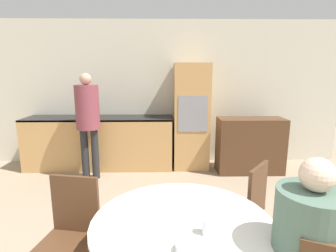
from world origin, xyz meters
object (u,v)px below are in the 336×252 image
(sideboard, at_px, (250,145))
(chair_far_left, at_px, (70,231))
(person_standing, at_px, (88,115))
(cup, at_px, (207,226))
(dining_table, at_px, (182,252))
(chair_far_right, at_px, (246,206))
(bowl_near, at_px, (190,248))
(oven_unit, at_px, (191,116))

(sideboard, distance_m, chair_far_left, 3.29)
(person_standing, relative_size, cup, 17.05)
(dining_table, distance_m, chair_far_left, 0.85)
(chair_far_right, relative_size, person_standing, 0.54)
(bowl_near, bearing_deg, chair_far_left, 146.65)
(person_standing, bearing_deg, oven_unit, 17.68)
(chair_far_right, height_order, bowl_near, chair_far_right)
(oven_unit, relative_size, cup, 18.73)
(dining_table, relative_size, person_standing, 0.70)
(sideboard, bearing_deg, bowl_near, -113.68)
(chair_far_left, relative_size, chair_far_right, 1.00)
(dining_table, height_order, cup, cup)
(cup, bearing_deg, chair_far_left, 157.74)
(oven_unit, height_order, chair_far_left, oven_unit)
(dining_table, height_order, bowl_near, bowl_near)
(chair_far_left, bearing_deg, bowl_near, -22.72)
(dining_table, bearing_deg, cup, -46.69)
(cup, bearing_deg, sideboard, 67.15)
(oven_unit, relative_size, dining_table, 1.56)
(dining_table, height_order, chair_far_left, chair_far_left)
(sideboard, bearing_deg, cup, -112.85)
(oven_unit, xyz_separation_m, dining_table, (-0.37, -3.02, -0.41))
(chair_far_right, bearing_deg, dining_table, -6.08)
(dining_table, bearing_deg, oven_unit, 83.05)
(oven_unit, xyz_separation_m, chair_far_left, (-1.18, -2.77, -0.41))
(chair_far_right, height_order, cup, chair_far_right)
(chair_far_left, bearing_deg, cup, -11.62)
(oven_unit, height_order, chair_far_right, oven_unit)
(chair_far_right, relative_size, cup, 9.22)
(oven_unit, relative_size, chair_far_left, 2.03)
(oven_unit, distance_m, dining_table, 3.07)
(sideboard, height_order, chair_far_right, sideboard)
(oven_unit, height_order, cup, oven_unit)
(person_standing, distance_m, bowl_near, 3.10)
(cup, bearing_deg, oven_unit, 85.81)
(chair_far_left, distance_m, bowl_near, 1.03)
(person_standing, bearing_deg, sideboard, 5.04)
(person_standing, bearing_deg, bowl_near, -64.95)
(cup, bearing_deg, chair_far_right, 57.54)
(oven_unit, xyz_separation_m, cup, (-0.23, -3.16, -0.14))
(dining_table, distance_m, chair_far_right, 0.85)
(dining_table, bearing_deg, person_standing, 117.36)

